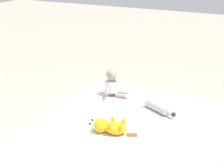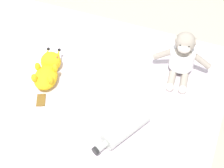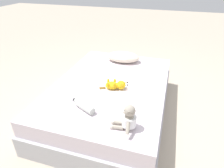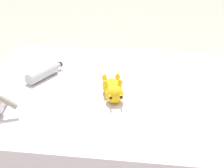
# 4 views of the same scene
# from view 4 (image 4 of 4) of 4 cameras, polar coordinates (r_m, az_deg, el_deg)

# --- Properties ---
(ground_plane) EXTENTS (16.00, 16.00, 0.00)m
(ground_plane) POSITION_cam_4_polar(r_m,az_deg,el_deg) (2.30, 3.13, -10.39)
(ground_plane) COLOR #B7A893
(bed) EXTENTS (1.32, 1.92, 0.43)m
(bed) POSITION_cam_4_polar(r_m,az_deg,el_deg) (2.18, 3.27, -6.02)
(bed) COLOR #B2B2B7
(bed) RESTS_ON ground_plane
(plush_yellow_creature) EXTENTS (0.33, 0.16, 0.10)m
(plush_yellow_creature) POSITION_cam_4_polar(r_m,az_deg,el_deg) (1.97, 0.15, -0.89)
(plush_yellow_creature) COLOR yellow
(plush_yellow_creature) RESTS_ON bed
(glass_bottle) EXTENTS (0.28, 0.18, 0.07)m
(glass_bottle) POSITION_cam_4_polar(r_m,az_deg,el_deg) (2.23, -11.14, 1.75)
(glass_bottle) COLOR #B7BCB2
(glass_bottle) RESTS_ON bed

